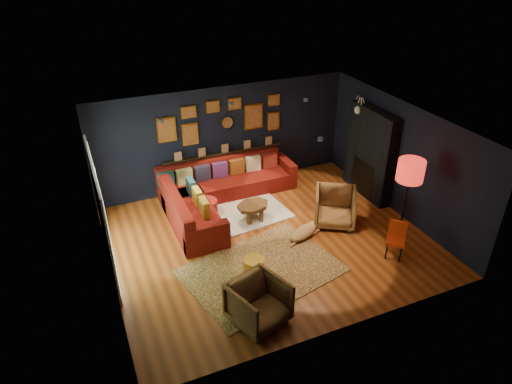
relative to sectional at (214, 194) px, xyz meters
name	(u,v)px	position (x,y,z in m)	size (l,w,h in m)	color
floor	(269,240)	(0.61, -1.81, -0.32)	(6.50, 6.50, 0.00)	#96491B
room_walls	(270,174)	(0.61, -1.81, 1.27)	(6.50, 6.50, 6.50)	black
sectional	(214,194)	(0.00, 0.00, 0.00)	(3.41, 2.69, 0.86)	maroon
ledge	(225,153)	(0.61, 0.87, 0.60)	(3.20, 0.12, 0.04)	black
gallery_wall	(223,119)	(0.60, 0.91, 1.48)	(3.15, 0.04, 1.02)	gold
sunburst_mirror	(227,122)	(0.71, 0.91, 1.38)	(0.47, 0.16, 0.47)	silver
fireplace	(370,156)	(3.71, -0.91, 0.70)	(0.31, 1.60, 2.20)	black
deer_head	(364,109)	(3.75, -0.41, 1.73)	(0.50, 0.28, 0.45)	white
sliding_door	(102,215)	(-2.60, -1.21, 0.78)	(0.06, 2.80, 2.20)	white
ceiling_spots	(254,115)	(0.61, -1.01, 2.24)	(3.30, 2.50, 0.06)	black
shag_rug	(237,213)	(0.37, -0.54, -0.31)	(2.24, 1.63, 0.03)	silver
leopard_rug	(262,270)	(0.06, -2.68, -0.31)	(2.87, 2.05, 0.02)	tan
coffee_table	(253,207)	(0.61, -0.95, 0.02)	(0.93, 0.79, 0.40)	brown
pouf	(206,207)	(-0.31, -0.31, -0.12)	(0.53, 0.53, 0.35)	maroon
armchair_left	(259,301)	(-0.52, -3.86, 0.12)	(0.86, 0.80, 0.88)	#C27C3D
armchair_right	(335,206)	(2.25, -1.78, 0.13)	(0.88, 0.82, 0.91)	#C27C3D
gold_stool	(254,270)	(-0.19, -2.87, -0.08)	(0.40, 0.40, 0.49)	gold
orange_chair	(396,237)	(2.75, -3.27, 0.13)	(0.51, 0.51, 0.77)	black
floor_lamp	(410,174)	(3.11, -2.94, 1.31)	(0.53, 0.53, 1.93)	black
dog	(304,230)	(1.35, -2.01, -0.14)	(1.06, 0.52, 0.33)	tan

